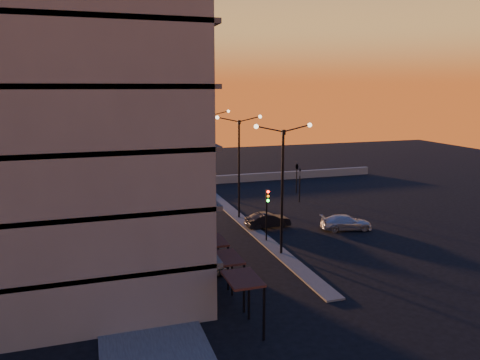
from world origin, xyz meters
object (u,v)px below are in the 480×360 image
(car_sedan, at_px, (268,220))
(car_wagon, at_px, (346,222))
(streetlamp_mid, at_px, (239,159))
(traffic_light_main, at_px, (267,207))
(car_hatchback, at_px, (201,266))

(car_sedan, relative_size, car_wagon, 0.91)
(streetlamp_mid, height_order, car_sedan, streetlamp_mid)
(traffic_light_main, xyz_separation_m, car_hatchback, (-6.50, -5.02, -2.19))
(traffic_light_main, xyz_separation_m, car_wagon, (7.64, 1.02, -2.26))
(car_hatchback, xyz_separation_m, car_wagon, (14.14, 6.04, -0.07))
(traffic_light_main, distance_m, car_wagon, 8.03)
(car_wagon, bearing_deg, streetlamp_mid, 63.36)
(car_wagon, bearing_deg, car_sedan, 78.87)
(car_hatchback, bearing_deg, car_sedan, -54.43)
(car_sedan, bearing_deg, car_wagon, -116.25)
(car_sedan, xyz_separation_m, car_wagon, (6.14, -2.62, -0.02))
(traffic_light_main, relative_size, car_wagon, 0.98)
(traffic_light_main, height_order, car_wagon, traffic_light_main)
(car_hatchback, xyz_separation_m, car_sedan, (8.00, 8.67, -0.06))
(car_sedan, distance_m, car_wagon, 6.67)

